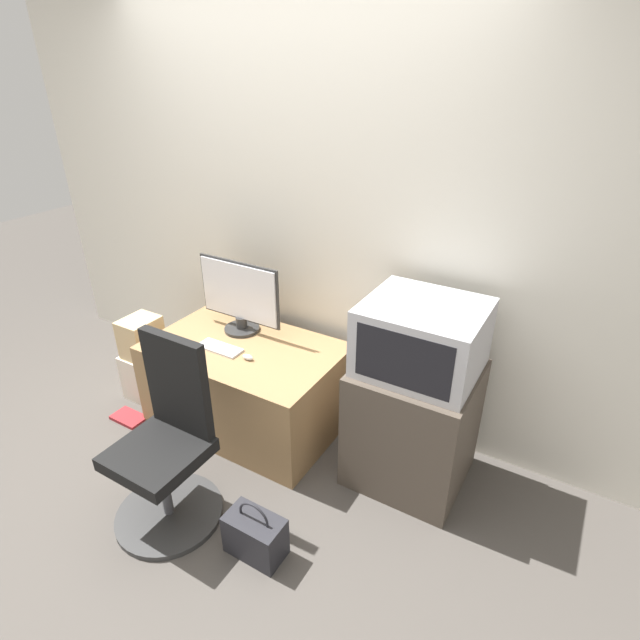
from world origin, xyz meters
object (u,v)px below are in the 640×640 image
object	(u,v)px
main_monitor	(240,297)
crt_tv	(422,338)
book	(129,418)
cardboard_box_lower	(148,375)
handbag	(255,535)
mouse	(248,357)
office_chair	(168,451)
keyboard	(220,348)

from	to	relation	value
main_monitor	crt_tv	xyz separation A→B (m)	(1.21, -0.06, 0.09)
book	cardboard_box_lower	bearing A→B (deg)	107.73
crt_tv	handbag	distance (m)	1.24
main_monitor	mouse	xyz separation A→B (m)	(0.25, -0.27, -0.22)
mouse	office_chair	bearing A→B (deg)	-89.13
keyboard	book	distance (m)	0.86
handbag	main_monitor	bearing A→B (deg)	129.89
main_monitor	handbag	bearing A→B (deg)	-50.11
keyboard	cardboard_box_lower	bearing A→B (deg)	-177.54
mouse	cardboard_box_lower	bearing A→B (deg)	-178.69
cardboard_box_lower	crt_tv	bearing A→B (deg)	6.96
cardboard_box_lower	handbag	xyz separation A→B (m)	(1.42, -0.65, -0.05)
main_monitor	handbag	xyz separation A→B (m)	(0.78, -0.94, -0.68)
cardboard_box_lower	mouse	bearing A→B (deg)	1.31
mouse	cardboard_box_lower	xyz separation A→B (m)	(-0.89, -0.02, -0.41)
keyboard	office_chair	distance (m)	0.74
cardboard_box_lower	handbag	world-z (taller)	cardboard_box_lower
crt_tv	main_monitor	bearing A→B (deg)	177.07
main_monitor	keyboard	size ratio (longest dim) A/B	2.08
mouse	office_chair	xyz separation A→B (m)	(0.01, -0.67, -0.18)
cardboard_box_lower	book	size ratio (longest dim) A/B	1.44
office_chair	mouse	bearing A→B (deg)	90.87
office_chair	cardboard_box_lower	xyz separation A→B (m)	(-0.90, 0.65, -0.23)
keyboard	crt_tv	bearing A→B (deg)	9.50
keyboard	book	world-z (taller)	keyboard
cardboard_box_lower	office_chair	bearing A→B (deg)	-35.80
keyboard	crt_tv	size ratio (longest dim) A/B	0.49
office_chair	handbag	distance (m)	0.59
office_chair	handbag	bearing A→B (deg)	0.23
crt_tv	cardboard_box_lower	distance (m)	2.00
mouse	office_chair	size ratio (longest dim) A/B	0.07
handbag	book	size ratio (longest dim) A/B	1.40
main_monitor	mouse	world-z (taller)	main_monitor
mouse	handbag	world-z (taller)	mouse
keyboard	cardboard_box_lower	xyz separation A→B (m)	(-0.67, -0.03, -0.40)
cardboard_box_lower	book	xyz separation A→B (m)	(0.09, -0.28, -0.15)
keyboard	mouse	xyz separation A→B (m)	(0.22, -0.01, 0.01)
book	crt_tv	bearing A→B (deg)	15.97
keyboard	mouse	size ratio (longest dim) A/B	4.06
cardboard_box_lower	book	distance (m)	0.33
keyboard	mouse	world-z (taller)	mouse
keyboard	office_chair	world-z (taller)	office_chair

